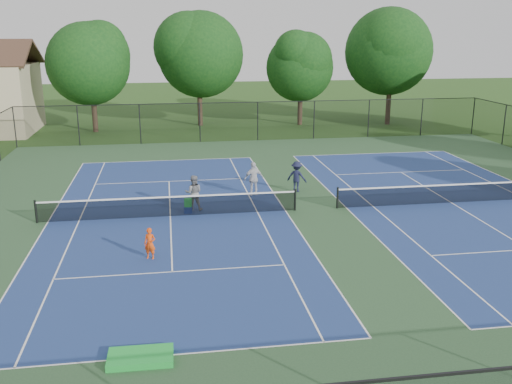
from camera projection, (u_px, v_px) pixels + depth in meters
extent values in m
plane|color=#234716|center=(316.00, 209.00, 27.60)|extent=(140.00, 140.00, 0.00)
cube|color=#294A2C|center=(316.00, 209.00, 27.60)|extent=(36.00, 36.00, 0.01)
cube|color=navy|center=(170.00, 216.00, 26.56)|extent=(10.97, 23.77, 0.00)
cube|color=white|center=(168.00, 160.00, 37.85)|extent=(10.97, 0.06, 0.00)
cube|color=white|center=(175.00, 355.00, 15.27)|extent=(10.97, 0.06, 0.00)
cube|color=white|center=(48.00, 222.00, 25.75)|extent=(0.06, 23.77, 0.00)
cube|color=white|center=(285.00, 211.00, 27.37)|extent=(0.06, 23.77, 0.00)
cube|color=white|center=(79.00, 221.00, 25.95)|extent=(0.06, 23.77, 0.00)
cube|color=white|center=(257.00, 212.00, 27.17)|extent=(0.06, 23.77, 0.00)
cube|color=white|center=(169.00, 181.00, 32.64)|extent=(8.23, 0.06, 0.00)
cube|color=white|center=(172.00, 272.00, 20.48)|extent=(8.23, 0.06, 0.00)
cube|color=white|center=(170.00, 216.00, 26.56)|extent=(0.06, 12.80, 0.00)
cylinder|color=black|center=(36.00, 212.00, 25.53)|extent=(0.10, 0.10, 1.07)
cylinder|color=black|center=(295.00, 200.00, 27.30)|extent=(0.10, 0.10, 1.07)
cube|color=black|center=(170.00, 207.00, 26.43)|extent=(11.90, 0.01, 0.90)
cube|color=white|center=(169.00, 197.00, 26.30)|extent=(11.90, 0.04, 0.07)
cube|color=navy|center=(451.00, 203.00, 28.64)|extent=(10.97, 23.77, 0.00)
cube|color=white|center=(370.00, 153.00, 39.92)|extent=(10.97, 0.06, 0.00)
cube|color=white|center=(346.00, 208.00, 27.82)|extent=(0.06, 23.77, 0.00)
cube|color=white|center=(373.00, 206.00, 28.03)|extent=(0.06, 23.77, 0.00)
cube|color=white|center=(401.00, 172.00, 34.71)|extent=(8.23, 0.06, 0.00)
cube|color=white|center=(451.00, 203.00, 28.64)|extent=(0.06, 12.80, 0.00)
cylinder|color=black|center=(337.00, 198.00, 27.61)|extent=(0.10, 0.10, 1.07)
cube|color=black|center=(452.00, 194.00, 28.51)|extent=(11.90, 0.01, 0.90)
cube|color=white|center=(453.00, 185.00, 28.38)|extent=(11.90, 0.04, 0.07)
cylinder|color=black|center=(15.00, 127.00, 41.61)|extent=(0.08, 0.08, 3.00)
cylinder|color=black|center=(78.00, 126.00, 42.28)|extent=(0.08, 0.08, 3.00)
cylinder|color=black|center=(140.00, 124.00, 42.95)|extent=(0.08, 0.08, 3.00)
cylinder|color=black|center=(200.00, 123.00, 43.62)|extent=(0.08, 0.08, 3.00)
cylinder|color=black|center=(258.00, 121.00, 44.28)|extent=(0.08, 0.08, 3.00)
cylinder|color=black|center=(314.00, 120.00, 44.95)|extent=(0.08, 0.08, 3.00)
cylinder|color=black|center=(369.00, 119.00, 45.62)|extent=(0.08, 0.08, 3.00)
cylinder|color=black|center=(422.00, 117.00, 46.29)|extent=(0.08, 0.08, 3.00)
cylinder|color=black|center=(473.00, 116.00, 46.95)|extent=(0.08, 0.08, 3.00)
cylinder|color=black|center=(504.00, 125.00, 42.68)|extent=(0.08, 0.08, 3.00)
cube|color=black|center=(258.00, 121.00, 44.28)|extent=(36.00, 0.01, 3.00)
cube|color=black|center=(258.00, 102.00, 43.87)|extent=(36.00, 0.05, 0.05)
cylinder|color=#2D2116|center=(94.00, 109.00, 47.95)|extent=(0.44, 0.44, 3.78)
sphere|color=#0F3713|center=(91.00, 64.00, 46.91)|extent=(6.80, 6.80, 6.80)
sphere|color=#0F3713|center=(90.00, 56.00, 46.73)|extent=(5.58, 5.58, 5.58)
sphere|color=#0F3713|center=(89.00, 47.00, 46.54)|extent=(4.35, 4.35, 4.35)
cylinder|color=#2D2116|center=(200.00, 102.00, 51.13)|extent=(0.44, 0.44, 4.14)
sphere|color=#0F3713|center=(199.00, 55.00, 49.98)|extent=(7.60, 7.60, 7.60)
sphere|color=#0F3713|center=(198.00, 47.00, 49.81)|extent=(6.23, 6.23, 6.23)
sphere|color=#0F3713|center=(198.00, 40.00, 49.64)|extent=(4.86, 4.86, 4.86)
cylinder|color=#2D2116|center=(300.00, 106.00, 51.62)|extent=(0.44, 0.44, 3.42)
sphere|color=#0F3713|center=(301.00, 68.00, 50.69)|extent=(6.00, 6.00, 6.00)
sphere|color=#0F3713|center=(301.00, 60.00, 50.50)|extent=(4.92, 4.92, 4.92)
sphere|color=#0F3713|center=(301.00, 52.00, 50.30)|extent=(3.84, 3.84, 3.84)
cylinder|color=#2D2116|center=(389.00, 101.00, 51.73)|extent=(0.44, 0.44, 4.32)
sphere|color=#0F3713|center=(392.00, 52.00, 50.54)|extent=(7.80, 7.80, 7.80)
sphere|color=#0F3713|center=(392.00, 45.00, 50.37)|extent=(6.40, 6.40, 6.40)
sphere|color=#0F3713|center=(393.00, 37.00, 50.20)|extent=(4.99, 4.99, 4.99)
imported|color=#F34910|center=(150.00, 244.00, 21.53)|extent=(0.52, 0.42, 1.22)
imported|color=gray|center=(194.00, 193.00, 27.30)|extent=(0.90, 0.74, 1.72)
imported|color=silver|center=(254.00, 179.00, 29.74)|extent=(1.11, 0.62, 1.79)
imported|color=#191C37|center=(297.00, 177.00, 30.42)|extent=(1.24, 1.08, 1.66)
cube|color=navy|center=(188.00, 210.00, 27.03)|extent=(0.41, 0.33, 0.32)
cube|color=green|center=(188.00, 202.00, 26.93)|extent=(0.37, 0.31, 0.39)
cube|color=#17A419|center=(141.00, 357.00, 14.99)|extent=(1.73, 0.97, 0.19)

